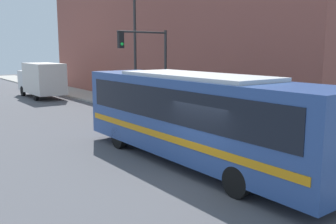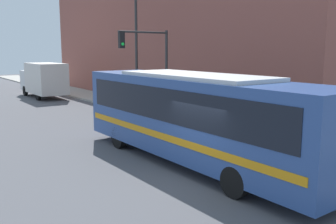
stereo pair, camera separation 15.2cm
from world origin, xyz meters
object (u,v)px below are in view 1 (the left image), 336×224
Objects in this scene: fire_hydrant at (257,132)px; pedestrian_near_corner at (205,107)px; delivery_truck at (41,79)px; street_lamp at (131,42)px; city_bus at (194,113)px; parking_meter at (170,104)px; traffic_light_pole at (150,58)px.

pedestrian_near_corner is at bearing 80.89° from fire_hydrant.
street_lamp reaches higher than delivery_truck.
pedestrian_near_corner is (0.75, -6.62, -3.63)m from street_lamp.
fire_hydrant is 0.10× the size of street_lamp.
street_lamp is (4.25, 11.65, 2.78)m from city_bus.
parking_meter reaches higher than fire_hydrant.
pedestrian_near_corner is at bearing -73.22° from parking_meter.
delivery_truck is 1.30× the size of traffic_light_pole.
city_bus is at bearing -120.50° from parking_meter.
city_bus is 1.74× the size of delivery_truck.
traffic_light_pole is (1.66, -14.77, 2.03)m from delivery_truck.
delivery_truck is 8.99× the size of fire_hydrant.
traffic_light_pole is at bearing -83.60° from delivery_truck.
traffic_light_pole is at bearing 119.42° from pedestrian_near_corner.
fire_hydrant is at bearing -90.00° from parking_meter.
city_bus is 15.65× the size of fire_hydrant.
fire_hydrant is at bearing -89.68° from street_lamp.
city_bus is 12.71m from street_lamp.
fire_hydrant is 0.56× the size of parking_meter.
delivery_truck is at bearing 96.84° from fire_hydrant.
street_lamp is at bearing 90.80° from parking_meter.
city_bus is at bearing -170.44° from fire_hydrant.
parking_meter is 2.39m from pedestrian_near_corner.
street_lamp reaches higher than pedestrian_near_corner.
street_lamp reaches higher than parking_meter.
delivery_truck is 22.23m from fire_hydrant.
parking_meter is at bearing -34.81° from traffic_light_pole.
city_bus is 4.58m from fire_hydrant.
parking_meter is (0.99, -0.69, -2.66)m from traffic_light_pole.
city_bus reaches higher than parking_meter.
traffic_light_pole is at bearing -104.25° from street_lamp.
pedestrian_near_corner reaches higher than parking_meter.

